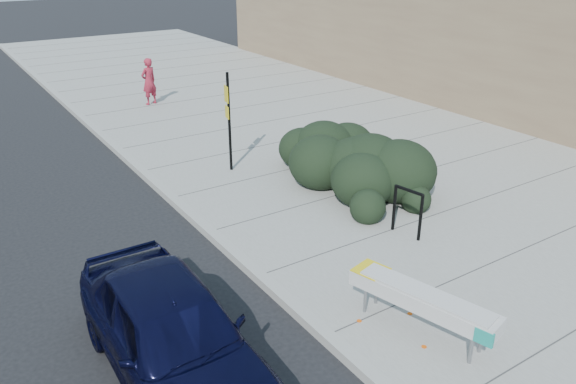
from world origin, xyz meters
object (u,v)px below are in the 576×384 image
(bench, at_px, (422,300))
(bike_rack, at_px, (408,208))
(sign_post, at_px, (228,116))
(pedestrian, at_px, (149,81))
(sedan_navy, at_px, (172,332))

(bench, distance_m, bike_rack, 3.12)
(bench, xyz_separation_m, sign_post, (0.74, 7.51, 0.89))
(bench, relative_size, bike_rack, 2.39)
(bench, height_order, bike_rack, bike_rack)
(sign_post, height_order, pedestrian, sign_post)
(sedan_navy, distance_m, pedestrian, 14.42)
(pedestrian, bearing_deg, bench, 65.85)
(bench, relative_size, sign_post, 0.95)
(sign_post, relative_size, sedan_navy, 0.60)
(sign_post, bearing_deg, bike_rack, -64.49)
(bike_rack, xyz_separation_m, sedan_navy, (-5.45, -1.06, -0.03))
(bench, distance_m, sign_post, 7.60)
(sedan_navy, bearing_deg, bike_rack, 11.59)
(bike_rack, height_order, pedestrian, pedestrian)
(bike_rack, bearing_deg, pedestrian, 82.40)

